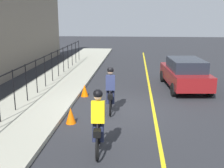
{
  "coord_description": "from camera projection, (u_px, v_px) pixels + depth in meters",
  "views": [
    {
      "loc": [
        -10.87,
        -0.83,
        3.75
      ],
      "look_at": [
        0.24,
        0.11,
        1.0
      ],
      "focal_mm": 44.89,
      "sensor_mm": 36.0,
      "label": 1
    }
  ],
  "objects": [
    {
      "name": "cyclist_lead",
      "position": [
        110.0,
        90.0,
        10.94
      ],
      "size": [
        1.71,
        0.38,
        1.83
      ],
      "rotation": [
        0.0,
        0.0,
        0.06
      ],
      "color": "black",
      "rests_on": "ground"
    },
    {
      "name": "traffic_cone_near",
      "position": [
        71.0,
        116.0,
        9.91
      ],
      "size": [
        0.36,
        0.36,
        0.58
      ],
      "primitive_type": "cone",
      "color": "#F96306",
      "rests_on": "ground"
    },
    {
      "name": "sidewalk",
      "position": [
        34.0,
        105.0,
        11.75
      ],
      "size": [
        40.0,
        3.2,
        0.15
      ],
      "primitive_type": "cube",
      "color": "#A6A594",
      "rests_on": "ground"
    },
    {
      "name": "patrol_sedan",
      "position": [
        185.0,
        73.0,
        14.53
      ],
      "size": [
        4.54,
        2.22,
        1.58
      ],
      "rotation": [
        0.0,
        0.0,
        0.08
      ],
      "color": "maroon",
      "rests_on": "ground"
    },
    {
      "name": "iron_fence",
      "position": [
        31.0,
        72.0,
        12.46
      ],
      "size": [
        21.3,
        0.04,
        1.6
      ],
      "color": "black",
      "rests_on": "sidewalk"
    },
    {
      "name": "cyclist_follow",
      "position": [
        98.0,
        122.0,
        7.66
      ],
      "size": [
        1.71,
        0.38,
        1.83
      ],
      "rotation": [
        0.0,
        0.0,
        0.06
      ],
      "color": "black",
      "rests_on": "ground"
    },
    {
      "name": "ground_plane",
      "position": [
        114.0,
        109.0,
        11.48
      ],
      "size": [
        80.0,
        80.0,
        0.0
      ],
      "primitive_type": "plane",
      "color": "#28292D"
    },
    {
      "name": "lane_line_centre",
      "position": [
        154.0,
        110.0,
        11.35
      ],
      "size": [
        36.0,
        0.12,
        0.01
      ],
      "primitive_type": "cube",
      "color": "yellow",
      "rests_on": "ground"
    },
    {
      "name": "traffic_cone_far",
      "position": [
        85.0,
        91.0,
        13.24
      ],
      "size": [
        0.36,
        0.36,
        0.56
      ],
      "primitive_type": "cone",
      "color": "#F95F02",
      "rests_on": "ground"
    }
  ]
}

